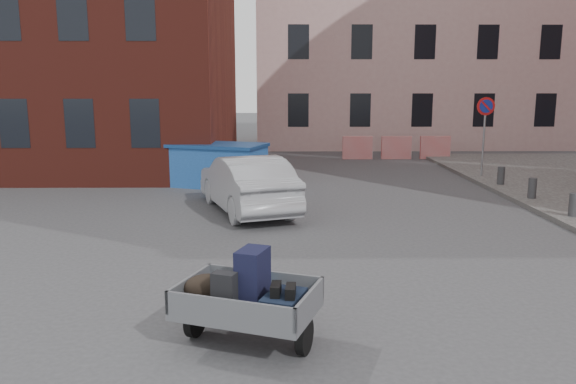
{
  "coord_description": "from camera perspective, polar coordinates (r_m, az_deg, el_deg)",
  "views": [
    {
      "loc": [
        -0.83,
        -9.32,
        3.09
      ],
      "look_at": [
        -0.7,
        1.33,
        1.1
      ],
      "focal_mm": 35.0,
      "sensor_mm": 36.0,
      "label": 1
    }
  ],
  "objects": [
    {
      "name": "no_parking_sign",
      "position": [
        20.03,
        19.38,
        6.92
      ],
      "size": [
        0.6,
        0.09,
        2.65
      ],
      "color": "gray",
      "rests_on": "sidewalk"
    },
    {
      "name": "trailer",
      "position": [
        6.88,
        -4.22,
        -10.62
      ],
      "size": [
        1.88,
        1.98,
        1.2
      ],
      "rotation": [
        0.0,
        0.0,
        -0.35
      ],
      "color": "black",
      "rests_on": "ground"
    },
    {
      "name": "ground",
      "position": [
        9.85,
        4.2,
        -7.73
      ],
      "size": [
        120.0,
        120.0,
        0.0
      ],
      "primitive_type": "plane",
      "color": "#38383A",
      "rests_on": "ground"
    },
    {
      "name": "barriers",
      "position": [
        24.97,
        10.96,
        4.45
      ],
      "size": [
        4.7,
        0.18,
        1.0
      ],
      "color": "red",
      "rests_on": "ground"
    },
    {
      "name": "bollards",
      "position": [
        14.68,
        27.04,
        -1.16
      ],
      "size": [
        0.22,
        9.02,
        0.55
      ],
      "color": "#3A3A3D",
      "rests_on": "sidewalk"
    },
    {
      "name": "dumpster",
      "position": [
        17.97,
        -7.57,
        2.79
      ],
      "size": [
        3.59,
        2.64,
        1.35
      ],
      "rotation": [
        0.0,
        0.0,
        -0.34
      ],
      "color": "#2255A5",
      "rests_on": "ground"
    },
    {
      "name": "silver_car",
      "position": [
        14.14,
        -4.21,
        0.87
      ],
      "size": [
        2.88,
        4.57,
        1.42
      ],
      "primitive_type": "imported",
      "rotation": [
        0.0,
        0.0,
        3.49
      ],
      "color": "#9A9CA1",
      "rests_on": "ground"
    },
    {
      "name": "building_pink",
      "position": [
        32.29,
        12.07,
        17.33
      ],
      "size": [
        16.0,
        8.0,
        14.0
      ],
      "primitive_type": "cube",
      "color": "#C49A97",
      "rests_on": "ground"
    }
  ]
}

